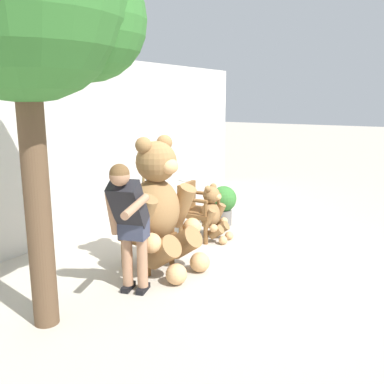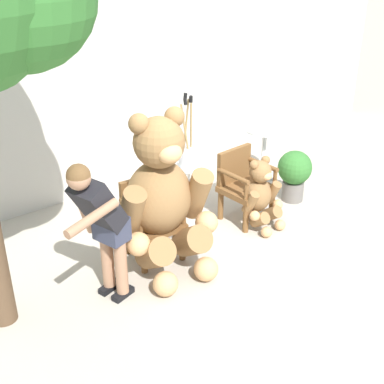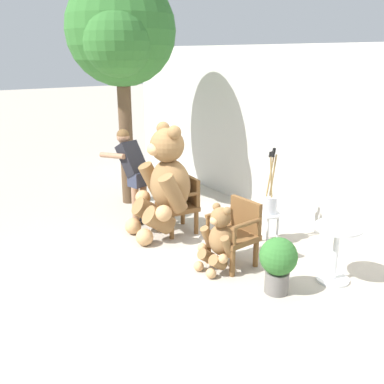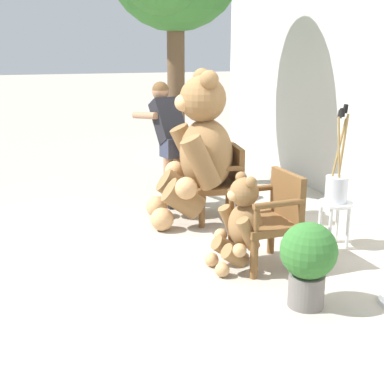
# 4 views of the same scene
# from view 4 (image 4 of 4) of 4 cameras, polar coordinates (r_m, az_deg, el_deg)

# --- Properties ---
(ground_plane) EXTENTS (60.00, 60.00, 0.00)m
(ground_plane) POSITION_cam_4_polar(r_m,az_deg,el_deg) (5.44, -0.89, -5.70)
(ground_plane) COLOR #B2A899
(wooden_chair_left) EXTENTS (0.61, 0.57, 0.86)m
(wooden_chair_left) POSITION_cam_4_polar(r_m,az_deg,el_deg) (6.08, 3.14, 1.20)
(wooden_chair_left) COLOR brown
(wooden_chair_left) RESTS_ON ground
(wooden_chair_right) EXTENTS (0.60, 0.56, 0.86)m
(wooden_chair_right) POSITION_cam_4_polar(r_m,az_deg,el_deg) (4.89, 8.35, -2.60)
(wooden_chair_right) COLOR brown
(wooden_chair_right) RESTS_ON ground
(teddy_bear_large) EXTENTS (1.03, 1.01, 1.71)m
(teddy_bear_large) POSITION_cam_4_polar(r_m,az_deg,el_deg) (5.93, 0.65, 4.55)
(teddy_bear_large) COLOR olive
(teddy_bear_large) RESTS_ON ground
(teddy_bear_small) EXTENTS (0.53, 0.51, 0.88)m
(teddy_bear_small) POSITION_cam_4_polar(r_m,az_deg,el_deg) (4.79, 5.22, -3.33)
(teddy_bear_small) COLOR olive
(teddy_bear_small) RESTS_ON ground
(person_visitor) EXTENTS (0.75, 0.62, 1.51)m
(person_visitor) POSITION_cam_4_polar(r_m,az_deg,el_deg) (6.61, -2.46, 6.32)
(person_visitor) COLOR black
(person_visitor) RESTS_ON ground
(white_stool) EXTENTS (0.34, 0.34, 0.46)m
(white_stool) POSITION_cam_4_polar(r_m,az_deg,el_deg) (5.49, 14.98, -2.09)
(white_stool) COLOR silver
(white_stool) RESTS_ON ground
(brush_bucket) EXTENTS (0.22, 0.22, 0.96)m
(brush_bucket) POSITION_cam_4_polar(r_m,az_deg,el_deg) (5.41, 15.21, 0.84)
(brush_bucket) COLOR silver
(brush_bucket) RESTS_ON white_stool
(potted_plant) EXTENTS (0.44, 0.44, 0.68)m
(potted_plant) POSITION_cam_4_polar(r_m,az_deg,el_deg) (4.20, 12.28, -6.94)
(potted_plant) COLOR slate
(potted_plant) RESTS_ON ground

